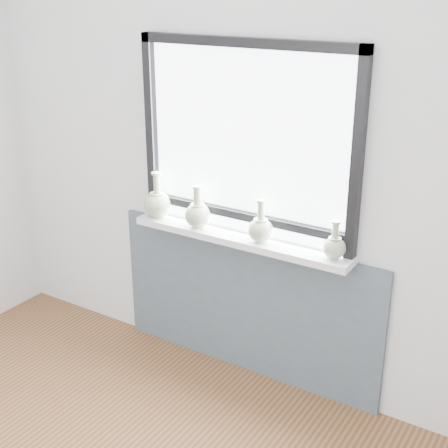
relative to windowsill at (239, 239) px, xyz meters
The scene contains 8 objects.
back_wall 0.43m from the windowsill, 90.00° to the left, with size 3.60×0.02×2.60m, color silver.
apron_panel 0.46m from the windowsill, 90.00° to the left, with size 1.70×0.03×0.86m, color #4C5A64.
windowsill is the anchor object (origin of this frame).
window 0.56m from the windowsill, 90.00° to the left, with size 1.30×0.06×1.05m.
vase_a 0.57m from the windowsill, behind, with size 0.17×0.17×0.27m.
vase_b 0.29m from the windowsill, behind, with size 0.15×0.15×0.25m.
vase_c 0.17m from the windowsill, ahead, with size 0.14×0.14×0.24m.
vase_d 0.57m from the windowsill, ahead, with size 0.12×0.12×0.20m.
Camera 1 is at (1.62, -1.03, 2.22)m, focal length 50.00 mm.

